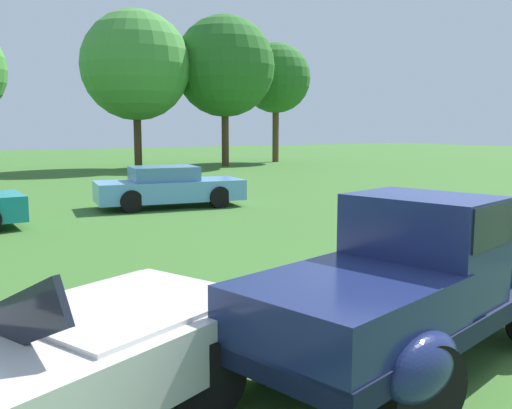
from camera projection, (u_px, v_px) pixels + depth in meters
name	position (u px, v px, depth m)	size (l,w,h in m)	color
ground_plane	(467.00, 350.00, 6.01)	(120.00, 120.00, 0.00)	#386628
feature_pickup_truck	(418.00, 279.00, 5.59)	(4.45, 2.60, 1.70)	black
neighbor_convertible	(4.00, 382.00, 3.98)	(4.88, 3.31, 1.40)	silver
show_car_skyblue	(169.00, 187.00, 16.77)	(4.51, 2.32, 1.22)	#669EDB
treeline_center	(136.00, 66.00, 31.89)	(6.20, 6.20, 8.95)	#47331E
treeline_mid_right	(225.00, 67.00, 34.03)	(6.07, 6.07, 9.06)	#47331E
treeline_far_right	(276.00, 78.00, 38.36)	(4.73, 4.73, 8.08)	brown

